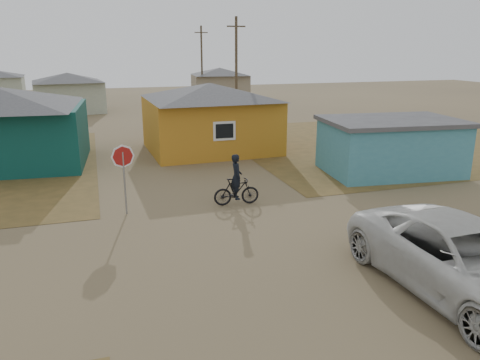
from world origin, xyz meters
name	(u,v)px	position (x,y,z in m)	size (l,w,h in m)	color
ground	(242,250)	(0.00, 0.00, 0.00)	(120.00, 120.00, 0.00)	brown
grass_ne	(389,142)	(14.00, 13.00, 0.01)	(20.00, 18.00, 0.00)	brown
house_yellow	(210,116)	(2.50, 14.00, 2.00)	(7.72, 6.76, 3.90)	#BE7B1D
shed_turquoise	(390,146)	(9.50, 6.50, 1.31)	(6.71, 4.93, 2.60)	teal
house_pale_west	(69,92)	(-6.00, 34.00, 1.86)	(7.04, 6.15, 3.60)	#A4AB93
house_beige_east	(220,83)	(10.00, 40.00, 1.86)	(6.95, 6.05, 3.60)	gray
utility_pole_near	(236,71)	(6.50, 22.00, 4.14)	(1.40, 0.20, 8.00)	#4A3E2C
utility_pole_far	(202,64)	(7.50, 38.00, 4.14)	(1.40, 0.20, 8.00)	#4A3E2C
stop_sign	(123,164)	(-3.06, 4.28, 1.88)	(0.83, 0.21, 2.57)	gray
cyclist	(236,187)	(1.07, 4.09, 0.73)	(1.79, 0.66, 1.99)	black
vehicle	(465,260)	(4.40, -4.03, 0.91)	(3.00, 6.52, 1.81)	beige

